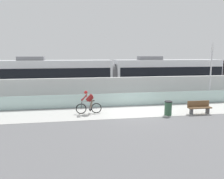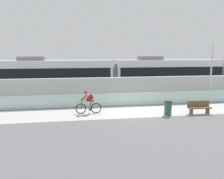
# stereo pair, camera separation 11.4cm
# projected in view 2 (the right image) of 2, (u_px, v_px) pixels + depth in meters

# --- Properties ---
(ground_plane) EXTENTS (200.00, 200.00, 0.00)m
(ground_plane) POSITION_uv_depth(u_px,v_px,m) (136.00, 112.00, 16.02)
(ground_plane) COLOR slate
(bike_path_deck) EXTENTS (32.00, 3.20, 0.01)m
(bike_path_deck) POSITION_uv_depth(u_px,v_px,m) (136.00, 111.00, 16.02)
(bike_path_deck) COLOR beige
(bike_path_deck) RESTS_ON ground
(glass_parapet) EXTENTS (32.00, 0.05, 1.02)m
(glass_parapet) POSITION_uv_depth(u_px,v_px,m) (130.00, 99.00, 17.74)
(glass_parapet) COLOR silver
(glass_parapet) RESTS_ON ground
(concrete_barrier_wall) EXTENTS (32.00, 0.36, 2.08)m
(concrete_barrier_wall) POSITION_uv_depth(u_px,v_px,m) (125.00, 89.00, 19.41)
(concrete_barrier_wall) COLOR silver
(concrete_barrier_wall) RESTS_ON ground
(tram_rail_near) EXTENTS (32.00, 0.08, 0.01)m
(tram_rail_near) POSITION_uv_depth(u_px,v_px,m) (120.00, 96.00, 22.00)
(tram_rail_near) COLOR #595654
(tram_rail_near) RESTS_ON ground
(tram_rail_far) EXTENTS (32.00, 0.08, 0.01)m
(tram_rail_far) POSITION_uv_depth(u_px,v_px,m) (117.00, 93.00, 23.40)
(tram_rail_far) COLOR #595654
(tram_rail_far) RESTS_ON ground
(tram) EXTENTS (22.56, 2.54, 3.81)m
(tram) POSITION_uv_depth(u_px,v_px,m) (113.00, 76.00, 22.31)
(tram) COLOR silver
(tram) RESTS_ON ground
(cyclist_on_bike) EXTENTS (1.77, 0.58, 1.61)m
(cyclist_on_bike) POSITION_uv_depth(u_px,v_px,m) (89.00, 102.00, 15.38)
(cyclist_on_bike) COLOR black
(cyclist_on_bike) RESTS_ON ground
(lamp_post_antenna) EXTENTS (0.28, 0.28, 5.20)m
(lamp_post_antenna) POSITION_uv_depth(u_px,v_px,m) (212.00, 63.00, 18.67)
(lamp_post_antenna) COLOR gray
(lamp_post_antenna) RESTS_ON ground
(trash_bin) EXTENTS (0.51, 0.51, 0.96)m
(trash_bin) POSITION_uv_depth(u_px,v_px,m) (168.00, 108.00, 15.01)
(trash_bin) COLOR #33593F
(trash_bin) RESTS_ON ground
(bench) EXTENTS (1.60, 0.45, 0.89)m
(bench) POSITION_uv_depth(u_px,v_px,m) (199.00, 107.00, 15.32)
(bench) COLOR brown
(bench) RESTS_ON ground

